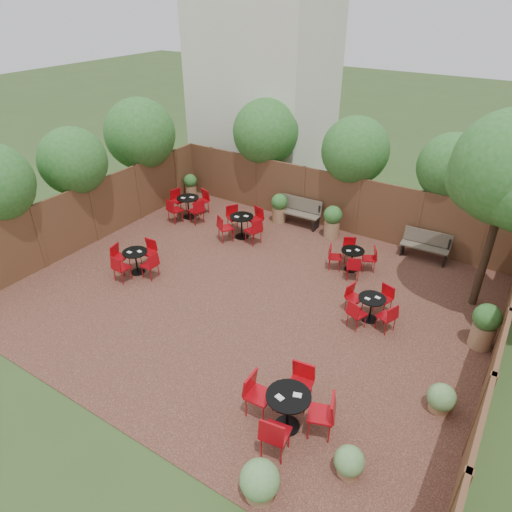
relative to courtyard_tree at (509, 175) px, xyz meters
The scene contains 13 objects.
ground 6.96m from the courtyard_tree, 150.63° to the right, with size 80.00×80.00×0.00m, color #354F23.
courtyard_paving 6.95m from the courtyard_tree, 150.63° to the right, with size 12.00×10.00×0.02m, color #3A1D17.
fence_back 6.17m from the courtyard_tree, 158.11° to the left, with size 12.00×0.08×2.00m, color #54311F.
fence_left 11.85m from the courtyard_tree, 165.38° to the right, with size 0.08×10.00×2.00m, color #54311F.
fence_right 4.00m from the courtyard_tree, 74.36° to the right, with size 0.08×10.00×2.00m, color #54311F.
neighbour_building 10.94m from the courtyard_tree, 152.31° to the left, with size 5.00×4.00×8.00m, color silver.
overhang_foliage 7.94m from the courtyard_tree, behind, with size 15.38×10.52×2.51m.
courtyard_tree is the anchor object (origin of this frame).
park_bench_left 7.06m from the courtyard_tree, 164.35° to the left, with size 1.54×0.54×0.94m.
park_bench_right 3.98m from the courtyard_tree, 135.74° to the left, with size 1.44×0.53×0.88m.
bistro_tables 6.85m from the courtyard_tree, 157.86° to the right, with size 9.23×7.85×0.96m.
planters 5.63m from the courtyard_tree, behind, with size 11.88×3.78×1.15m.
low_shrubs 7.21m from the courtyard_tree, 99.76° to the right, with size 2.68×4.05×0.73m.
Camera 1 is at (5.68, -8.54, 7.32)m, focal length 32.32 mm.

